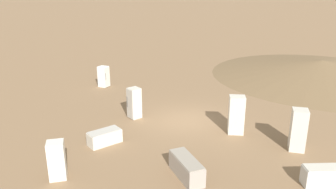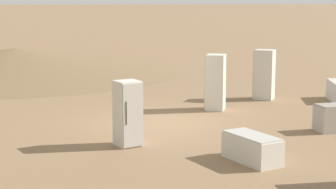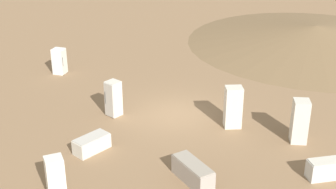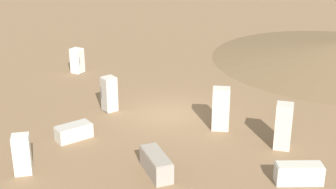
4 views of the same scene
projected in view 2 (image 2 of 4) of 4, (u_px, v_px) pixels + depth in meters
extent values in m
plane|color=#846647|center=(161.00, 122.00, 17.39)|extent=(1000.00, 1000.00, 0.00)
cone|color=brown|center=(16.00, 60.00, 29.58)|extent=(17.44, 17.44, 1.26)
cube|color=beige|center=(216.00, 82.00, 19.24)|extent=(0.90, 0.82, 1.91)
cube|color=#BCB7AD|center=(206.00, 82.00, 19.31)|extent=(0.68, 0.28, 1.84)
cylinder|color=#2D2D2D|center=(207.00, 78.00, 19.55)|extent=(0.02, 0.02, 0.67)
cube|color=beige|center=(128.00, 113.00, 14.47)|extent=(0.77, 0.78, 1.70)
cube|color=#BCB7AD|center=(133.00, 115.00, 14.21)|extent=(0.28, 0.53, 1.63)
cylinder|color=#2D2D2D|center=(126.00, 113.00, 14.07)|extent=(0.02, 0.02, 0.60)
cube|color=beige|center=(252.00, 149.00, 13.09)|extent=(1.64, 1.23, 0.61)
cube|color=#BCB7AD|center=(252.00, 135.00, 13.04)|extent=(1.58, 1.18, 0.04)
cube|color=beige|center=(265.00, 75.00, 21.32)|extent=(0.90, 0.91, 1.89)
cube|color=#BCB7AD|center=(255.00, 74.00, 21.45)|extent=(0.57, 0.33, 1.81)
cylinder|color=#2D2D2D|center=(256.00, 71.00, 21.65)|extent=(0.02, 0.02, 0.66)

